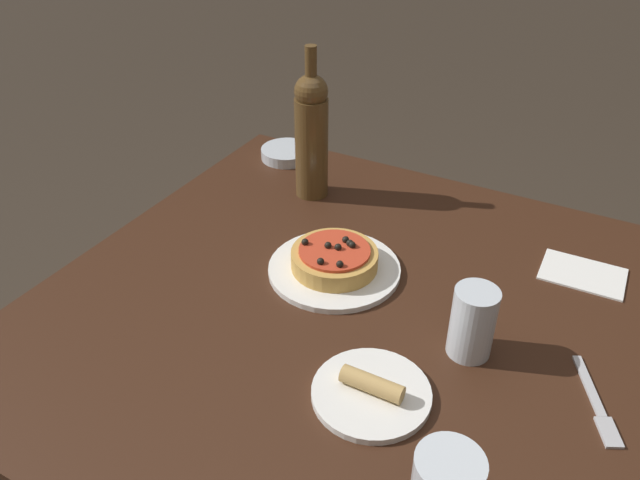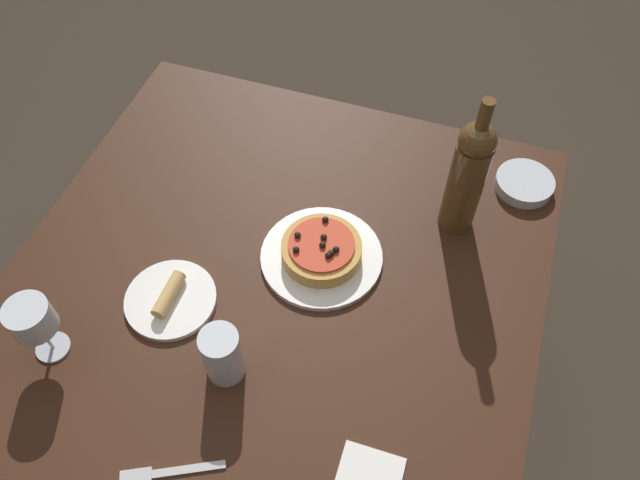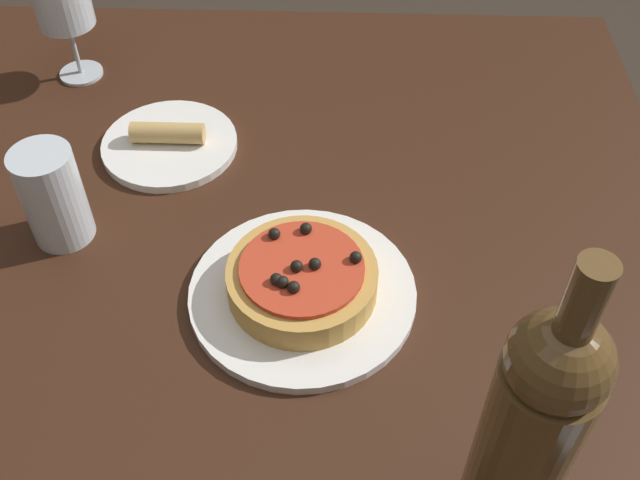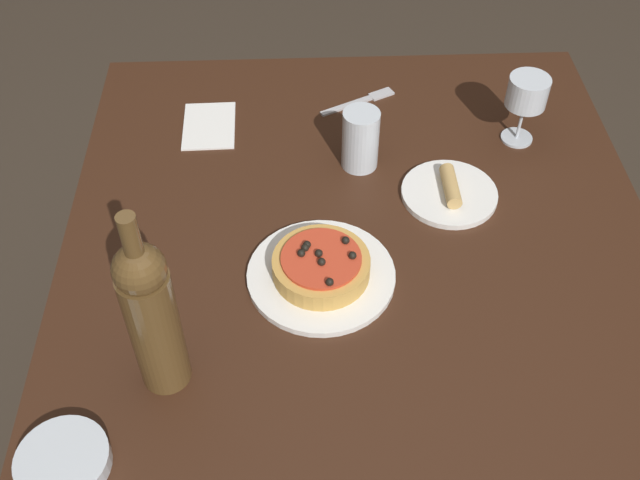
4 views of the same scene
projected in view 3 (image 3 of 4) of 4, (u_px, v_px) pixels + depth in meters
name	position (u px, v px, depth m)	size (l,w,h in m)	color
dining_table	(229.00, 292.00, 0.98)	(1.17, 1.09, 0.77)	#381E11
dinner_plate	(303.00, 293.00, 0.85)	(0.26, 0.26, 0.01)	white
pizza	(302.00, 279.00, 0.84)	(0.17, 0.17, 0.05)	gold
wine_glass	(63.00, 8.00, 1.07)	(0.08, 0.08, 0.15)	silver
wine_bottle	(529.00, 433.00, 0.57)	(0.08, 0.08, 0.35)	brown
water_cup	(53.00, 196.00, 0.88)	(0.07, 0.07, 0.13)	silver
side_plate	(169.00, 143.00, 1.03)	(0.19, 0.19, 0.04)	white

